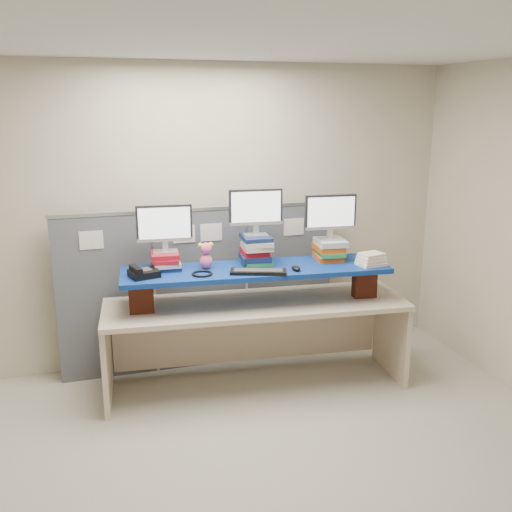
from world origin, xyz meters
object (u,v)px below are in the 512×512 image
object	(u,v)px
blue_board	(256,270)
monitor_right	(330,214)
desk	(256,319)
monitor_left	(164,226)
monitor_center	(256,209)
keyboard	(258,272)
desk_phone	(143,273)

from	to	relation	value
blue_board	monitor_right	size ratio (longest dim) A/B	4.91
desk	monitor_left	xyz separation A→B (m)	(-0.73, 0.19, 0.83)
monitor_center	keyboard	xyz separation A→B (m)	(-0.06, -0.28, -0.46)
monitor_center	monitor_left	bearing A→B (deg)	180.00
blue_board	desk	bearing A→B (deg)	95.39
desk	blue_board	bearing A→B (deg)	-84.61
monitor_left	monitor_right	size ratio (longest dim) A/B	1.00
monitor_left	keyboard	size ratio (longest dim) A/B	0.95
monitor_center	keyboard	bearing A→B (deg)	-97.34
desk	monitor_left	world-z (taller)	monitor_left
desk_phone	monitor_center	bearing A→B (deg)	-7.63
keyboard	monitor_right	bearing A→B (deg)	35.67
desk	desk_phone	distance (m)	1.06
monitor_right	monitor_center	bearing A→B (deg)	180.00
monitor_left	monitor_center	xyz separation A→B (m)	(0.76, -0.07, 0.11)
monitor_right	desk_phone	size ratio (longest dim) A/B	1.77
desk	keyboard	world-z (taller)	keyboard
monitor_center	keyboard	world-z (taller)	monitor_center
monitor_right	desk_phone	xyz separation A→B (m)	(-1.63, -0.05, -0.37)
desk	monitor_center	bearing A→B (deg)	79.32
monitor_center	keyboard	size ratio (longest dim) A/B	0.95
monitor_left	monitor_center	distance (m)	0.77
blue_board	monitor_left	world-z (taller)	monitor_left
blue_board	monitor_right	bearing A→B (deg)	9.81
monitor_left	monitor_center	world-z (taller)	monitor_center
desk	monitor_center	xyz separation A→B (m)	(0.03, 0.12, 0.94)
blue_board	monitor_right	world-z (taller)	monitor_right
blue_board	desk_phone	world-z (taller)	desk_phone
monitor_right	keyboard	distance (m)	0.85
desk	desk_phone	size ratio (longest dim) A/B	10.24
monitor_right	monitor_left	bearing A→B (deg)	180.00
monitor_center	desk_phone	size ratio (longest dim) A/B	1.77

